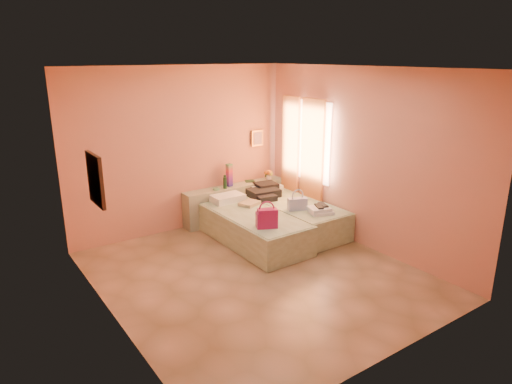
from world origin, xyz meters
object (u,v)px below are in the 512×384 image
Objects in this scene: bed_right at (293,216)px; water_bottle at (225,182)px; magenta_handbag at (267,218)px; green_book at (250,181)px; towel_stack at (321,210)px; headboard_ledge at (235,202)px; blue_handbag at (297,204)px; flower_vase at (269,174)px; bed_left at (254,228)px.

water_bottle is (-0.79, 0.98, 0.52)m from bed_right.
green_book is at bearing 87.59° from magenta_handbag.
magenta_handbag is 1.09m from towel_stack.
towel_stack is (0.01, -0.69, 0.30)m from bed_right.
towel_stack is (0.18, -1.78, -0.11)m from green_book.
headboard_ledge is at bearing 116.48° from bed_right.
towel_stack is at bearing -38.26° from blue_handbag.
water_bottle is at bearing -164.46° from headboard_ledge.
flower_vase is at bearing 95.49° from blue_handbag.
bed_left is at bearing -174.20° from bed_right.
water_bottle is 0.64m from green_book.
magenta_handbag is (-0.91, -1.78, -0.02)m from green_book.
blue_handbag is at bearing -76.60° from headboard_ledge.
headboard_ledge is at bearing 15.54° from water_bottle.
headboard_ledge is 8.59× the size of water_bottle.
headboard_ledge is at bearing 174.89° from flower_vase.
headboard_ledge is 1.02× the size of bed_right.
water_bottle is at bearing -179.50° from flower_vase.
magenta_handbag is at bearing -106.79° from bed_left.
water_bottle reaches higher than towel_stack.
flower_vase is at bearing -5.11° from headboard_ledge.
water_bottle is at bearing -148.96° from green_book.
flower_vase is 2.10m from magenta_handbag.
blue_handbag is 0.89× the size of towel_stack.
green_book is 1.79m from towel_stack.
bed_left is 1.19m from water_bottle.
bed_right is 8.38× the size of water_bottle.
towel_stack is at bearing -96.49° from flower_vase.
blue_handbag is (-0.02, -1.43, -0.06)m from green_book.
bed_right is 6.48× the size of magenta_handbag.
water_bottle is at bearing 83.93° from bed_left.
green_book is 0.54× the size of magenta_handbag.
bed_left is (-0.38, -1.14, -0.08)m from headboard_ledge.
flower_vase reaches higher than headboard_ledge.
headboard_ledge is 6.58× the size of blue_handbag.
headboard_ledge is 0.52m from water_bottle.
blue_handbag is at bearing -19.14° from bed_left.
green_book reaches higher than headboard_ledge.
headboard_ledge is 1.21m from bed_left.
flower_vase is (0.20, 0.99, 0.52)m from bed_right.
flower_vase reaches higher than green_book.
flower_vase is at bearing 78.70° from bed_right.
flower_vase is at bearing 0.50° from water_bottle.
towel_stack is (-0.19, -1.67, -0.22)m from flower_vase.
bed_left is 0.82m from blue_handbag.
bed_right is (0.52, -1.05, -0.08)m from headboard_ledge.
water_bottle is at bearing 115.51° from towel_stack.
green_book is (0.35, 0.04, 0.34)m from headboard_ledge.
water_bottle is 1.43× the size of green_book.
green_book is (0.62, 0.12, -0.11)m from water_bottle.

